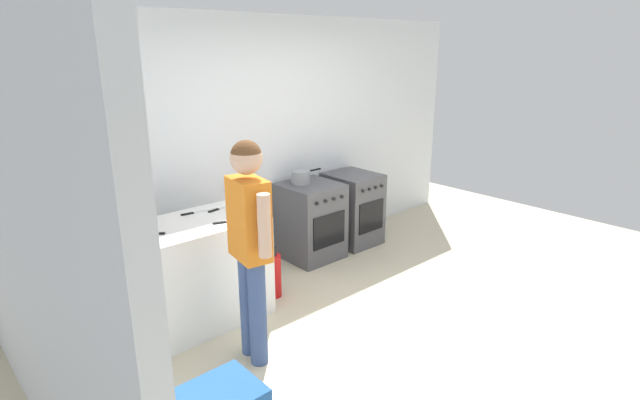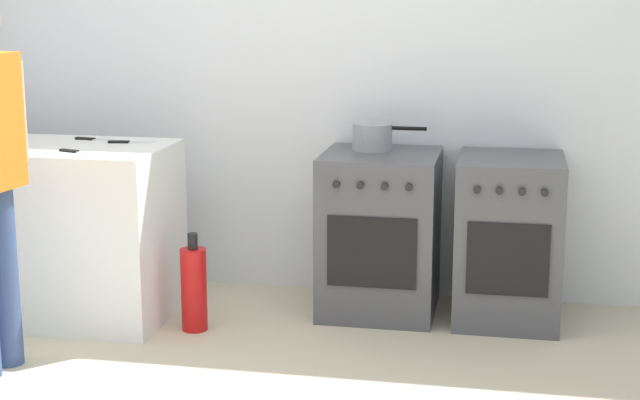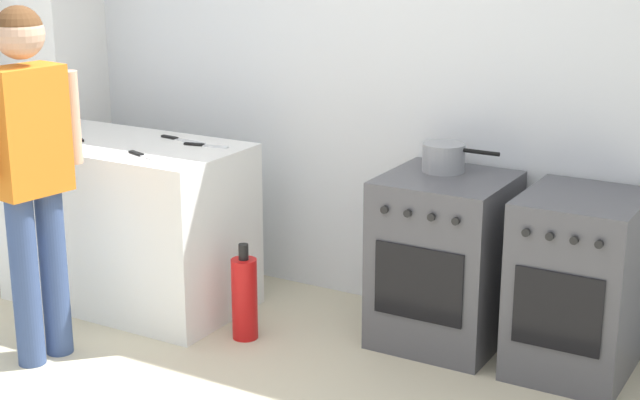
# 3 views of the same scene
# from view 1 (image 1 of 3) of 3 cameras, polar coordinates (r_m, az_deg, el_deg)

# --- Properties ---
(ground_plane) EXTENTS (8.00, 8.00, 0.00)m
(ground_plane) POSITION_cam_1_polar(r_m,az_deg,el_deg) (4.50, 9.10, -13.58)
(ground_plane) COLOR beige
(back_wall) EXTENTS (6.00, 0.10, 2.60)m
(back_wall) POSITION_cam_1_polar(r_m,az_deg,el_deg) (5.39, -6.58, 6.55)
(back_wall) COLOR silver
(back_wall) RESTS_ON ground
(side_wall_left) EXTENTS (0.10, 3.10, 2.60)m
(side_wall_left) POSITION_cam_1_polar(r_m,az_deg,el_deg) (2.98, -30.55, -4.67)
(side_wall_left) COLOR silver
(side_wall_left) RESTS_ON ground
(counter_unit) EXTENTS (1.30, 0.70, 0.90)m
(counter_unit) POSITION_cam_1_polar(r_m,az_deg,el_deg) (4.37, -14.95, -8.30)
(counter_unit) COLOR white
(counter_unit) RESTS_ON ground
(oven_left) EXTENTS (0.60, 0.62, 0.85)m
(oven_left) POSITION_cam_1_polar(r_m,az_deg,el_deg) (5.54, -1.08, -2.40)
(oven_left) COLOR #4C4C51
(oven_left) RESTS_ON ground
(oven_right) EXTENTS (0.53, 0.62, 0.85)m
(oven_right) POSITION_cam_1_polar(r_m,az_deg,el_deg) (5.97, 3.74, -0.96)
(oven_right) COLOR #4C4C51
(oven_right) RESTS_ON ground
(pot) EXTENTS (0.39, 0.21, 0.14)m
(pot) POSITION_cam_1_polar(r_m,az_deg,el_deg) (5.43, -2.19, 2.63)
(pot) COLOR gray
(pot) RESTS_ON oven_left
(knife_carving) EXTENTS (0.29, 0.21, 0.01)m
(knife_carving) POSITION_cam_1_polar(r_m,az_deg,el_deg) (4.06, -19.41, -3.74)
(knife_carving) COLOR silver
(knife_carving) RESTS_ON counter_unit
(knife_paring) EXTENTS (0.21, 0.09, 0.01)m
(knife_paring) POSITION_cam_1_polar(r_m,az_deg,el_deg) (4.16, -11.00, -2.52)
(knife_paring) COLOR silver
(knife_paring) RESTS_ON counter_unit
(knife_chef) EXTENTS (0.31, 0.07, 0.01)m
(knife_chef) POSITION_cam_1_polar(r_m,az_deg,el_deg) (4.46, -13.90, -1.37)
(knife_chef) COLOR silver
(knife_chef) RESTS_ON counter_unit
(knife_utility) EXTENTS (0.25, 0.08, 0.01)m
(knife_utility) POSITION_cam_1_polar(r_m,az_deg,el_deg) (4.50, -11.50, -1.01)
(knife_utility) COLOR silver
(knife_utility) RESTS_ON counter_unit
(person) EXTENTS (0.25, 0.56, 1.69)m
(person) POSITION_cam_1_polar(r_m,az_deg,el_deg) (3.58, -8.05, -3.79)
(person) COLOR #384C7A
(person) RESTS_ON ground
(fire_extinguisher) EXTENTS (0.13, 0.13, 0.50)m
(fire_extinguisher) POSITION_cam_1_polar(r_m,az_deg,el_deg) (4.77, -5.23, -8.55)
(fire_extinguisher) COLOR red
(fire_extinguisher) RESTS_ON ground
(larder_cabinet) EXTENTS (0.48, 0.44, 2.00)m
(larder_cabinet) POSITION_cam_1_polar(r_m,az_deg,el_deg) (4.32, -29.77, -2.49)
(larder_cabinet) COLOR white
(larder_cabinet) RESTS_ON ground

